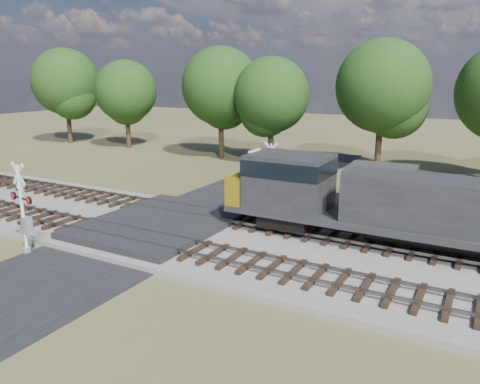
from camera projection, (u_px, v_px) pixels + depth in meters
The scene contains 10 objects.
ground at pixel (155, 233), 25.65m from camera, with size 160.00×160.00×0.00m, color #414625.
ballast_bed at pixel (335, 261), 21.35m from camera, with size 140.00×10.00×0.30m, color gray.
road at pixel (155, 232), 25.64m from camera, with size 7.00×60.00×0.08m, color black.
crossing_panel at pixel (161, 225), 26.00m from camera, with size 7.00×9.00×0.62m, color #262628.
track_near at pixel (180, 247), 22.39m from camera, with size 140.00×2.60×0.33m.
track_far at pixel (232, 219), 26.63m from camera, with size 140.00×2.60×0.33m.
crossing_signal_near at pixel (24, 217), 22.14m from camera, with size 1.81×0.45×4.51m.
crossing_signal_far at pixel (270, 179), 30.69m from camera, with size 1.70×0.40×4.23m.
equipment_shed at pixel (380, 189), 29.36m from camera, with size 4.44×4.44×2.82m.
treeline at pixel (351, 90), 40.31m from camera, with size 85.41×11.09×11.90m.
Camera 1 is at (15.83, -19.04, 8.44)m, focal length 35.00 mm.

